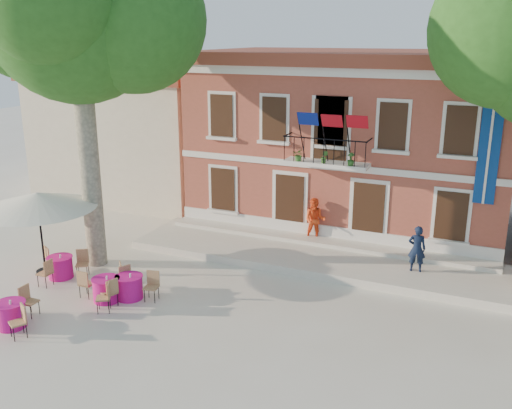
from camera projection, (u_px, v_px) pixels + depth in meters
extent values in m
plane|color=beige|center=(212.00, 299.00, 18.35)|extent=(90.00, 90.00, 0.00)
cube|color=#A44B3B|center=(356.00, 144.00, 25.35)|extent=(13.00, 8.00, 7.00)
cube|color=brown|center=(360.00, 57.00, 24.27)|extent=(13.50, 8.50, 0.50)
cube|color=silver|center=(334.00, 72.00, 20.92)|extent=(13.30, 0.35, 0.35)
cube|color=silver|center=(326.00, 164.00, 21.44)|extent=(3.20, 0.90, 0.15)
cube|color=black|center=(324.00, 139.00, 20.80)|extent=(3.20, 0.04, 0.04)
cube|color=navy|center=(489.00, 153.00, 19.40)|extent=(0.70, 0.05, 3.60)
cube|color=navy|center=(298.00, 118.00, 20.63)|extent=(0.76, 0.27, 0.47)
cube|color=#AC0B17|center=(322.00, 120.00, 20.28)|extent=(0.76, 0.29, 0.47)
cube|color=#AC0B17|center=(347.00, 121.00, 19.94)|extent=(0.76, 0.27, 0.47)
imported|color=#26591E|center=(299.00, 155.00, 21.47)|extent=(0.43, 0.37, 0.48)
imported|color=#26591E|center=(324.00, 157.00, 21.09)|extent=(0.26, 0.21, 0.48)
imported|color=#26591E|center=(351.00, 159.00, 20.70)|extent=(0.27, 0.27, 0.48)
cube|color=beige|center=(151.00, 134.00, 30.79)|extent=(9.00, 9.00, 6.00)
cube|color=brown|center=(148.00, 73.00, 29.87)|extent=(9.40, 9.40, 0.40)
cube|color=silver|center=(314.00, 257.00, 21.40)|extent=(14.00, 3.40, 0.30)
cylinder|color=#A59E84|center=(89.00, 163.00, 20.10)|extent=(0.71, 0.71, 7.62)
sphere|color=#225119|center=(76.00, 10.00, 18.63)|extent=(6.10, 6.10, 6.10)
cylinder|color=black|center=(46.00, 271.00, 20.39)|extent=(0.63, 0.63, 0.08)
cylinder|color=black|center=(42.00, 238.00, 20.03)|extent=(0.07, 0.07, 2.62)
cone|color=white|center=(37.00, 200.00, 19.63)|extent=(3.99, 3.99, 0.58)
imported|color=black|center=(417.00, 249.00, 19.54)|extent=(0.65, 0.47, 1.64)
imported|color=#F14A1C|center=(315.00, 220.00, 22.37)|extent=(0.96, 0.81, 1.75)
cylinder|color=#D0138B|center=(60.00, 267.00, 19.86)|extent=(0.84, 0.84, 0.75)
cylinder|color=#D0138B|center=(59.00, 257.00, 19.75)|extent=(0.90, 0.90, 0.02)
cube|color=tan|center=(45.00, 273.00, 19.17)|extent=(0.43, 0.43, 0.95)
cube|color=tan|center=(82.00, 264.00, 19.92)|extent=(0.58, 0.58, 0.95)
cube|color=tan|center=(53.00, 258.00, 20.40)|extent=(0.57, 0.57, 0.95)
cylinder|color=#D0138B|center=(11.00, 315.00, 16.50)|extent=(0.84, 0.84, 0.75)
cylinder|color=#D0138B|center=(9.00, 303.00, 16.39)|extent=(0.90, 0.90, 0.02)
cube|color=tan|center=(30.00, 301.00, 17.13)|extent=(0.42, 0.42, 0.95)
cube|color=tan|center=(18.00, 322.00, 15.89)|extent=(0.57, 0.57, 0.95)
cylinder|color=#D0138B|center=(106.00, 290.00, 18.13)|extent=(0.84, 0.84, 0.75)
cylinder|color=#D0138B|center=(105.00, 279.00, 18.02)|extent=(0.90, 0.90, 0.02)
cube|color=tan|center=(87.00, 283.00, 18.37)|extent=(0.43, 0.43, 0.95)
cube|color=tan|center=(103.00, 297.00, 17.39)|extent=(0.58, 0.58, 0.95)
cube|color=tan|center=(128.00, 281.00, 18.54)|extent=(0.57, 0.57, 0.95)
cylinder|color=#D0138B|center=(129.00, 287.00, 18.30)|extent=(0.84, 0.84, 0.75)
cylinder|color=#D0138B|center=(129.00, 276.00, 18.19)|extent=(0.90, 0.90, 0.02)
cube|color=tan|center=(127.00, 275.00, 18.96)|extent=(0.59, 0.59, 0.95)
cube|color=tan|center=(109.00, 292.00, 17.74)|extent=(0.53, 0.53, 0.95)
cube|color=tan|center=(151.00, 287.00, 18.11)|extent=(0.49, 0.49, 0.95)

